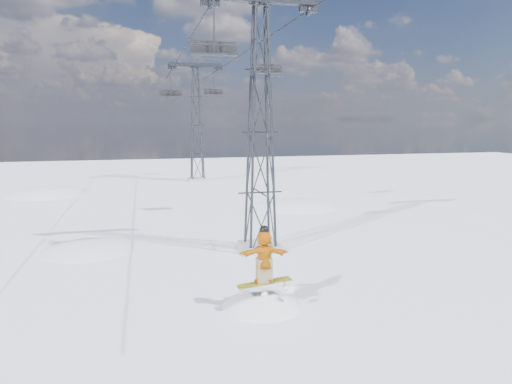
{
  "coord_description": "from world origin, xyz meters",
  "views": [
    {
      "loc": [
        -4.38,
        -12.11,
        6.08
      ],
      "look_at": [
        -0.46,
        3.69,
        3.48
      ],
      "focal_mm": 32.0,
      "sensor_mm": 36.0,
      "label": 1
    }
  ],
  "objects_px": {
    "lift_tower_near": "(260,133)",
    "lift_tower_far": "(197,126)",
    "snowboarder_jump": "(262,352)",
    "lift_chair_near": "(214,49)"
  },
  "relations": [
    {
      "from": "snowboarder_jump",
      "to": "lift_chair_near",
      "type": "relative_size",
      "value": 2.78
    },
    {
      "from": "lift_tower_near",
      "to": "lift_tower_far",
      "type": "height_order",
      "value": "same"
    },
    {
      "from": "lift_tower_near",
      "to": "snowboarder_jump",
      "type": "relative_size",
      "value": 1.7
    },
    {
      "from": "lift_tower_near",
      "to": "lift_chair_near",
      "type": "xyz_separation_m",
      "value": [
        -2.2,
        -0.94,
        3.45
      ]
    },
    {
      "from": "lift_tower_far",
      "to": "lift_chair_near",
      "type": "height_order",
      "value": "lift_tower_far"
    },
    {
      "from": "lift_tower_near",
      "to": "lift_chair_near",
      "type": "height_order",
      "value": "lift_tower_near"
    },
    {
      "from": "lift_tower_near",
      "to": "lift_tower_far",
      "type": "distance_m",
      "value": 25.0
    },
    {
      "from": "lift_tower_far",
      "to": "snowboarder_jump",
      "type": "height_order",
      "value": "lift_tower_far"
    },
    {
      "from": "lift_tower_near",
      "to": "lift_tower_far",
      "type": "xyz_separation_m",
      "value": [
        0.0,
        25.0,
        0.0
      ]
    },
    {
      "from": "lift_tower_near",
      "to": "snowboarder_jump",
      "type": "distance_m",
      "value": 9.63
    }
  ]
}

